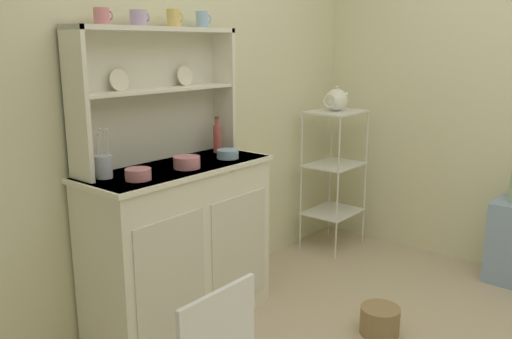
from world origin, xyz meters
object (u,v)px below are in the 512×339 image
jam_bottle (217,138)px  porcelain_teapot (336,100)px  hutch_shelf_unit (154,85)px  floor_basket (380,320)px  cup_rose_0 (102,16)px  hutch_cabinet (180,245)px  utensil_jar (104,166)px  bakers_rack (334,163)px  bowl_mixing_large (138,174)px

jam_bottle → porcelain_teapot: (1.13, -0.12, 0.14)m
hutch_shelf_unit → floor_basket: (0.60, -1.08, -1.24)m
floor_basket → cup_rose_0: (-0.92, 1.03, 1.58)m
hutch_cabinet → cup_rose_0: (-0.32, 0.12, 1.19)m
utensil_jar → porcelain_teapot: (1.93, -0.11, 0.17)m
floor_basket → cup_rose_0: 2.10m
bakers_rack → cup_rose_0: bearing=175.3°
hutch_shelf_unit → utensil_jar: hutch_shelf_unit is taller
hutch_cabinet → jam_bottle: 0.66m
utensil_jar → bakers_rack: bearing=-3.2°
cup_rose_0 → jam_bottle: cup_rose_0 is taller
hutch_cabinet → utensil_jar: 0.64m
hutch_shelf_unit → porcelain_teapot: 1.55m
utensil_jar → bowl_mixing_large: bearing=-61.3°
bakers_rack → bowl_mixing_large: size_ratio=8.50×
utensil_jar → hutch_shelf_unit: bearing=12.2°
hutch_shelf_unit → utensil_jar: bearing=-167.8°
bowl_mixing_large → utensil_jar: utensil_jar is taller
bakers_rack → utensil_jar: bearing=176.8°
utensil_jar → jam_bottle: bearing=0.6°
hutch_cabinet → hutch_shelf_unit: 0.87m
hutch_cabinet → hutch_shelf_unit: hutch_shelf_unit is taller
hutch_shelf_unit → porcelain_teapot: size_ratio=3.95×
hutch_shelf_unit → bowl_mixing_large: hutch_shelf_unit is taller
cup_rose_0 → utensil_jar: 0.70m
cup_rose_0 → utensil_jar: cup_rose_0 is taller
hutch_cabinet → bakers_rack: bakers_rack is taller
bakers_rack → utensil_jar: 1.95m
floor_basket → jam_bottle: jam_bottle is taller
hutch_cabinet → utensil_jar: (-0.40, 0.08, 0.50)m
bakers_rack → bowl_mixing_large: bearing=-178.7°
hutch_cabinet → utensil_jar: utensil_jar is taller
hutch_cabinet → porcelain_teapot: bearing=-1.1°
jam_bottle → bowl_mixing_large: bearing=-167.3°
hutch_cabinet → bowl_mixing_large: 0.57m
hutch_cabinet → hutch_shelf_unit: bearing=90.0°
jam_bottle → hutch_cabinet: bearing=-167.7°
bakers_rack → cup_rose_0: (-1.85, 0.15, 0.99)m
bakers_rack → bowl_mixing_large: bakers_rack is taller
hutch_cabinet → porcelain_teapot: size_ratio=4.23×
bowl_mixing_large → hutch_cabinet: bearing=13.2°
porcelain_teapot → hutch_cabinet: bearing=178.9°
bowl_mixing_large → utensil_jar: 0.18m
floor_basket → utensil_jar: utensil_jar is taller
hutch_cabinet → bowl_mixing_large: bearing=-166.8°
hutch_shelf_unit → bowl_mixing_large: (-0.31, -0.24, -0.39)m
hutch_shelf_unit → floor_basket: size_ratio=4.71×
floor_basket → porcelain_teapot: bearing=43.4°
hutch_cabinet → cup_rose_0: bearing=159.2°
bakers_rack → floor_basket: 1.41m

